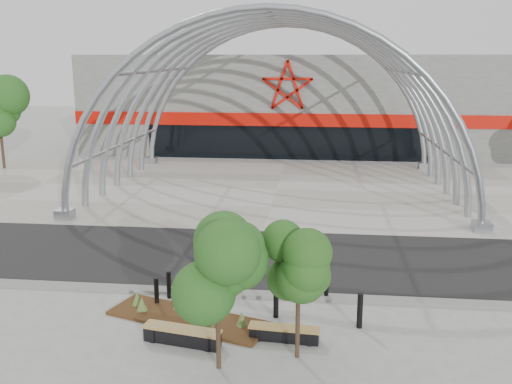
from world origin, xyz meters
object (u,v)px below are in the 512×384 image
Objects in this scene: bench_0 at (182,336)px; bollard_2 at (276,302)px; bench_1 at (284,334)px; street_tree_0 at (217,266)px; street_tree_1 at (299,267)px.

bollard_2 reaches higher than bench_0.
bollard_2 reaches higher than bench_1.
bench_0 is 1.13× the size of bench_1.
bench_0 is at bearing 137.18° from street_tree_0.
bench_0 is at bearing -170.16° from bench_1.
bollard_2 is at bearing 68.04° from street_tree_0.
bollard_2 is (2.50, 1.95, 0.29)m from bench_0.
bench_0 is 2.89m from bench_1.
street_tree_0 is 1.09× the size of street_tree_1.
bench_0 is 2.25× the size of bollard_2.
street_tree_1 is 2.55m from bench_1.
bench_0 is (-3.25, 0.38, -2.34)m from street_tree_1.
street_tree_0 reaches higher than bollard_2.
bench_1 is (-0.41, 0.88, -2.36)m from street_tree_1.
bench_0 is at bearing -142.00° from bollard_2.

